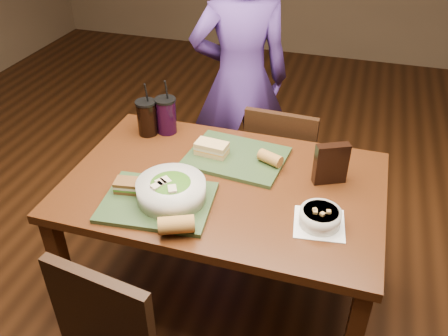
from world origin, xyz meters
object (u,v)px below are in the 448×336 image
(soup_bowl, at_px, (320,217))
(cup_cola, at_px, (147,118))
(baguette_near, at_px, (176,225))
(chip_bag, at_px, (331,164))
(salad_bowl, at_px, (171,189))
(cup_berry, at_px, (166,115))
(dining_table, at_px, (224,199))
(diner, at_px, (240,81))
(tray_near, at_px, (158,202))
(tray_far, at_px, (236,157))
(sandwich_near, at_px, (128,186))
(chair_far, at_px, (280,168))
(sandwich_far, at_px, (212,148))
(baguette_far, at_px, (270,158))

(soup_bowl, xyz_separation_m, cup_cola, (-0.88, 0.42, 0.05))
(baguette_near, height_order, chip_bag, chip_bag)
(salad_bowl, distance_m, cup_cola, 0.55)
(baguette_near, height_order, cup_berry, cup_berry)
(dining_table, height_order, chip_bag, chip_bag)
(dining_table, bearing_deg, diner, 101.27)
(dining_table, bearing_deg, tray_near, -133.76)
(tray_far, relative_size, salad_bowl, 1.57)
(sandwich_near, bearing_deg, soup_bowl, 3.06)
(chair_far, xyz_separation_m, sandwich_near, (-0.48, -0.77, 0.32))
(sandwich_near, xyz_separation_m, chip_bag, (0.75, 0.32, 0.05))
(diner, height_order, sandwich_near, diner)
(cup_cola, bearing_deg, sandwich_far, -16.78)
(tray_near, bearing_deg, baguette_near, -46.39)
(tray_far, relative_size, sandwich_far, 2.85)
(tray_near, xyz_separation_m, sandwich_far, (0.10, 0.38, 0.04))
(salad_bowl, bearing_deg, sandwich_far, 82.28)
(salad_bowl, relative_size, cup_cola, 1.01)
(soup_bowl, xyz_separation_m, sandwich_far, (-0.52, 0.31, 0.01))
(soup_bowl, relative_size, chip_bag, 1.16)
(baguette_near, distance_m, baguette_far, 0.57)
(chair_far, distance_m, baguette_near, 1.02)
(baguette_far, xyz_separation_m, chip_bag, (0.26, -0.03, 0.04))
(soup_bowl, bearing_deg, chair_far, 110.57)
(chair_far, relative_size, salad_bowl, 3.15)
(baguette_near, height_order, baguette_far, baguette_near)
(diner, xyz_separation_m, chip_bag, (0.60, -0.78, 0.06))
(chair_far, distance_m, sandwich_near, 0.96)
(tray_far, relative_size, chip_bag, 2.36)
(chair_far, relative_size, sandwich_near, 7.64)
(chair_far, height_order, cup_berry, cup_berry)
(chair_far, xyz_separation_m, diner, (-0.32, 0.33, 0.32))
(diner, bearing_deg, salad_bowl, 68.75)
(sandwich_near, bearing_deg, diner, 81.87)
(diner, height_order, tray_far, diner)
(dining_table, distance_m, tray_far, 0.21)
(tray_near, distance_m, soup_bowl, 0.62)
(dining_table, distance_m, cup_berry, 0.53)
(tray_far, relative_size, cup_berry, 1.54)
(tray_far, xyz_separation_m, cup_berry, (-0.39, 0.13, 0.08))
(cup_cola, height_order, chip_bag, cup_cola)
(sandwich_far, height_order, chip_bag, chip_bag)
(dining_table, relative_size, cup_berry, 4.77)
(cup_cola, relative_size, chip_bag, 1.49)
(sandwich_far, height_order, cup_cola, cup_cola)
(salad_bowl, distance_m, baguette_far, 0.47)
(baguette_far, bearing_deg, cup_berry, 164.45)
(tray_far, height_order, sandwich_near, sandwich_near)
(diner, xyz_separation_m, baguette_near, (0.12, -1.27, 0.02))
(tray_near, relative_size, chip_bag, 2.36)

